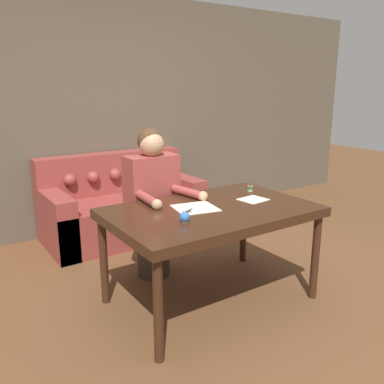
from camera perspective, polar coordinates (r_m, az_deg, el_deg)
The scene contains 10 objects.
ground_plane at distance 3.25m, azimuth 3.66°, elevation -15.08°, with size 16.00×16.00×0.00m, color brown.
wall_back at distance 4.74m, azimuth -12.52°, elevation 10.58°, with size 8.00×0.06×2.60m.
dining_table at distance 3.00m, azimuth 2.72°, elevation -3.48°, with size 1.50×0.95×0.74m.
couch at distance 4.53m, azimuth -9.87°, elevation -2.18°, with size 1.66×0.85×0.89m.
person at distance 3.43m, azimuth -5.53°, elevation -1.54°, with size 0.49×0.63×1.28m.
pattern_paper_main at distance 2.97m, azimuth 0.46°, elevation -2.25°, with size 0.35×0.33×0.00m.
pattern_paper_offcut at distance 3.22m, azimuth 8.57°, elevation -1.05°, with size 0.22×0.20×0.00m.
scissors at distance 2.90m, azimuth -0.36°, elevation -2.62°, with size 0.18×0.15×0.01m.
thread_spool at distance 3.48m, azimuth 8.17°, elevation 0.50°, with size 0.04×0.04×0.05m.
pin_cushion at distance 2.65m, azimuth -1.05°, elevation -3.61°, with size 0.07×0.07×0.07m.
Camera 1 is at (-1.73, -2.23, 1.61)m, focal length 38.00 mm.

